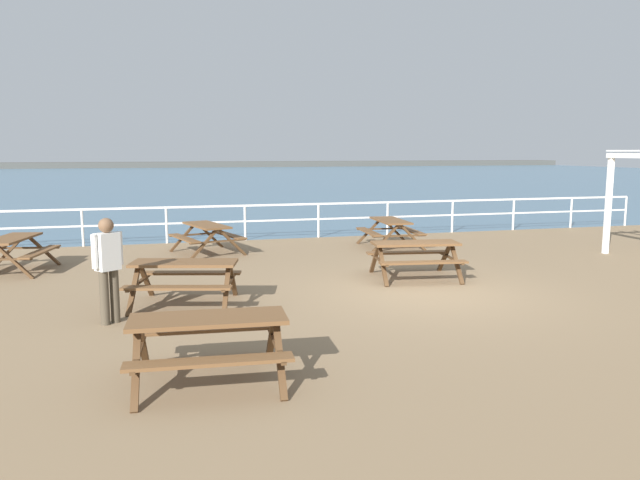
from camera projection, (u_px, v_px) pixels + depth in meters
ground_plane at (425, 297)px, 11.70m from camera, size 30.00×24.00×0.20m
sea_band at (202, 178)px, 62.02m from camera, size 142.00×90.00×0.01m
distant_shoreline at (182, 167)px, 103.05m from camera, size 142.00×6.00×1.80m
seaward_railing at (319, 213)px, 18.97m from camera, size 23.07×0.07×1.08m
picnic_table_near_left at (184, 272)px, 10.60m from camera, size 2.12×1.91×0.80m
picnic_table_near_right at (390, 226)px, 17.07m from camera, size 1.65×1.90×0.80m
picnic_table_mid_centre at (11, 246)px, 13.54m from camera, size 1.85×2.07×0.80m
picnic_table_far_left at (415, 251)px, 12.87m from camera, size 1.99×1.76×0.80m
picnic_table_far_right at (208, 333)px, 7.07m from camera, size 1.91×1.66×0.80m
picnic_table_seaward at (207, 231)px, 16.00m from camera, size 1.94×2.14×0.80m
visitor at (108, 264)px, 9.41m from camera, size 0.44×0.38×1.66m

